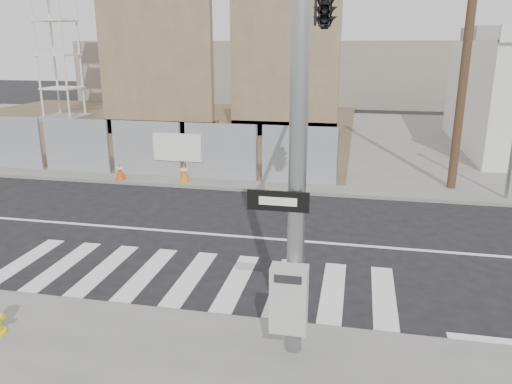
# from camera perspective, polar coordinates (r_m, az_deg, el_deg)

# --- Properties ---
(ground) EXTENTS (100.00, 100.00, 0.00)m
(ground) POSITION_cam_1_polar(r_m,az_deg,el_deg) (13.04, -3.92, -4.95)
(ground) COLOR black
(ground) RESTS_ON ground
(sidewalk_far) EXTENTS (50.00, 20.00, 0.12)m
(sidewalk_far) POSITION_cam_1_polar(r_m,az_deg,el_deg) (26.31, 4.24, 6.21)
(sidewalk_far) COLOR slate
(sidewalk_far) RESTS_ON ground
(signal_pole) EXTENTS (0.96, 5.87, 7.00)m
(signal_pole) POSITION_cam_1_polar(r_m,az_deg,el_deg) (9.66, 7.09, 16.49)
(signal_pole) COLOR gray
(signal_pole) RESTS_ON sidewalk_near
(chain_link_fence) EXTENTS (24.60, 0.04, 2.00)m
(chain_link_fence) POSITION_cam_1_polar(r_m,az_deg,el_deg) (21.64, -26.67, 5.09)
(chain_link_fence) COLOR gray
(chain_link_fence) RESTS_ON sidewalk_far
(concrete_wall_left) EXTENTS (6.00, 1.30, 8.00)m
(concrete_wall_left) POSITION_cam_1_polar(r_m,az_deg,el_deg) (26.85, -11.27, 13.29)
(concrete_wall_left) COLOR brown
(concrete_wall_left) RESTS_ON sidewalk_far
(concrete_wall_right) EXTENTS (5.50, 1.30, 8.00)m
(concrete_wall_right) POSITION_cam_1_polar(r_m,az_deg,el_deg) (26.07, 3.30, 13.48)
(concrete_wall_right) COLOR brown
(concrete_wall_right) RESTS_ON sidewalk_far
(utility_pole_right) EXTENTS (1.60, 0.28, 10.00)m
(utility_pole_right) POSITION_cam_1_polar(r_m,az_deg,el_deg) (17.47, 23.18, 16.72)
(utility_pole_right) COLOR #4B3523
(utility_pole_right) RESTS_ON sidewalk_far
(traffic_cone_c) EXTENTS (0.34, 0.34, 0.64)m
(traffic_cone_c) POSITION_cam_1_polar(r_m,az_deg,el_deg) (18.41, -15.30, 2.35)
(traffic_cone_c) COLOR #D74B0B
(traffic_cone_c) RESTS_ON sidewalk_far
(traffic_cone_d) EXTENTS (0.35, 0.35, 0.67)m
(traffic_cone_d) POSITION_cam_1_polar(r_m,az_deg,el_deg) (17.69, -8.22, 2.24)
(traffic_cone_d) COLOR orange
(traffic_cone_d) RESTS_ON sidewalk_far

